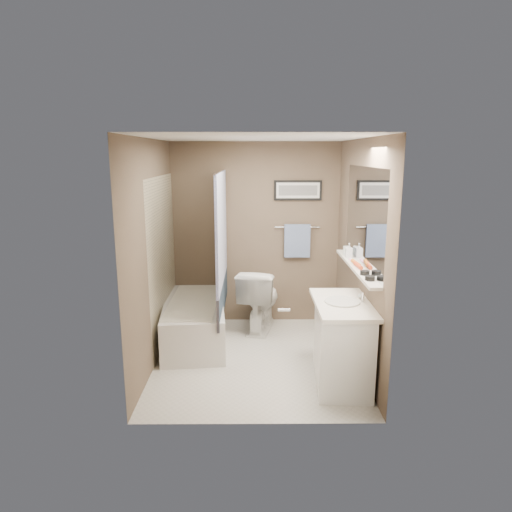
{
  "coord_description": "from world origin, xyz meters",
  "views": [
    {
      "loc": [
        -0.03,
        -4.72,
        2.24
      ],
      "look_at": [
        0.0,
        0.15,
        1.15
      ],
      "focal_mm": 32.0,
      "sensor_mm": 36.0,
      "label": 1
    }
  ],
  "objects_px": {
    "toilet": "(260,299)",
    "hair_brush_back": "(356,263)",
    "candle_bowl_near": "(370,278)",
    "candle_bowl_far": "(365,273)",
    "soap_bottle": "(349,250)",
    "vanity": "(342,345)",
    "glass_jar": "(347,251)",
    "bathtub": "(194,322)",
    "hair_brush_front": "(358,265)"
  },
  "relations": [
    {
      "from": "candle_bowl_near",
      "to": "hair_brush_back",
      "type": "distance_m",
      "value": 0.59
    },
    {
      "from": "bathtub",
      "to": "toilet",
      "type": "xyz_separation_m",
      "value": [
        0.8,
        0.4,
        0.16
      ]
    },
    {
      "from": "toilet",
      "to": "bathtub",
      "type": "bearing_deg",
      "value": 39.3
    },
    {
      "from": "candle_bowl_near",
      "to": "soap_bottle",
      "type": "relative_size",
      "value": 0.56
    },
    {
      "from": "toilet",
      "to": "hair_brush_back",
      "type": "relative_size",
      "value": 3.74
    },
    {
      "from": "bathtub",
      "to": "candle_bowl_far",
      "type": "distance_m",
      "value": 2.25
    },
    {
      "from": "hair_brush_front",
      "to": "soap_bottle",
      "type": "bearing_deg",
      "value": 90.0
    },
    {
      "from": "toilet",
      "to": "candle_bowl_far",
      "type": "xyz_separation_m",
      "value": [
        0.98,
        -1.43,
        0.72
      ]
    },
    {
      "from": "vanity",
      "to": "candle_bowl_near",
      "type": "height_order",
      "value": "candle_bowl_near"
    },
    {
      "from": "candle_bowl_near",
      "to": "candle_bowl_far",
      "type": "distance_m",
      "value": 0.19
    },
    {
      "from": "candle_bowl_far",
      "to": "soap_bottle",
      "type": "distance_m",
      "value": 0.75
    },
    {
      "from": "hair_brush_front",
      "to": "toilet",
      "type": "bearing_deg",
      "value": 130.56
    },
    {
      "from": "toilet",
      "to": "vanity",
      "type": "xyz_separation_m",
      "value": [
        0.8,
        -1.44,
        -0.01
      ]
    },
    {
      "from": "candle_bowl_far",
      "to": "glass_jar",
      "type": "height_order",
      "value": "glass_jar"
    },
    {
      "from": "bathtub",
      "to": "toilet",
      "type": "distance_m",
      "value": 0.91
    },
    {
      "from": "vanity",
      "to": "glass_jar",
      "type": "height_order",
      "value": "glass_jar"
    },
    {
      "from": "candle_bowl_near",
      "to": "glass_jar",
      "type": "height_order",
      "value": "glass_jar"
    },
    {
      "from": "bathtub",
      "to": "soap_bottle",
      "type": "xyz_separation_m",
      "value": [
        1.79,
        -0.29,
        0.95
      ]
    },
    {
      "from": "candle_bowl_far",
      "to": "hair_brush_back",
      "type": "relative_size",
      "value": 0.41
    },
    {
      "from": "candle_bowl_far",
      "to": "hair_brush_back",
      "type": "bearing_deg",
      "value": 90.0
    },
    {
      "from": "vanity",
      "to": "glass_jar",
      "type": "bearing_deg",
      "value": 82.27
    },
    {
      "from": "soap_bottle",
      "to": "toilet",
      "type": "bearing_deg",
      "value": 145.14
    },
    {
      "from": "bathtub",
      "to": "hair_brush_front",
      "type": "distance_m",
      "value": 2.13
    },
    {
      "from": "candle_bowl_near",
      "to": "soap_bottle",
      "type": "height_order",
      "value": "soap_bottle"
    },
    {
      "from": "candle_bowl_near",
      "to": "soap_bottle",
      "type": "xyz_separation_m",
      "value": [
        0.0,
        0.94,
        0.06
      ]
    },
    {
      "from": "vanity",
      "to": "toilet",
      "type": "bearing_deg",
      "value": 123.21
    },
    {
      "from": "candle_bowl_far",
      "to": "hair_brush_back",
      "type": "height_order",
      "value": "hair_brush_back"
    },
    {
      "from": "vanity",
      "to": "glass_jar",
      "type": "xyz_separation_m",
      "value": [
        0.19,
        0.88,
        0.77
      ]
    },
    {
      "from": "glass_jar",
      "to": "toilet",
      "type": "bearing_deg",
      "value": 150.31
    },
    {
      "from": "bathtub",
      "to": "hair_brush_back",
      "type": "height_order",
      "value": "hair_brush_back"
    },
    {
      "from": "hair_brush_front",
      "to": "hair_brush_back",
      "type": "xyz_separation_m",
      "value": [
        0.0,
        0.1,
        0.0
      ]
    },
    {
      "from": "vanity",
      "to": "hair_brush_back",
      "type": "relative_size",
      "value": 4.09
    },
    {
      "from": "toilet",
      "to": "candle_bowl_near",
      "type": "height_order",
      "value": "candle_bowl_near"
    },
    {
      "from": "bathtub",
      "to": "candle_bowl_near",
      "type": "bearing_deg",
      "value": -40.36
    },
    {
      "from": "candle_bowl_far",
      "to": "soap_bottle",
      "type": "height_order",
      "value": "soap_bottle"
    },
    {
      "from": "glass_jar",
      "to": "soap_bottle",
      "type": "bearing_deg",
      "value": -90.0
    },
    {
      "from": "bathtub",
      "to": "vanity",
      "type": "bearing_deg",
      "value": -38.76
    },
    {
      "from": "glass_jar",
      "to": "candle_bowl_far",
      "type": "bearing_deg",
      "value": -90.0
    },
    {
      "from": "candle_bowl_near",
      "to": "hair_brush_front",
      "type": "height_order",
      "value": "hair_brush_front"
    },
    {
      "from": "vanity",
      "to": "soap_bottle",
      "type": "bearing_deg",
      "value": 80.37
    },
    {
      "from": "hair_brush_front",
      "to": "candle_bowl_far",
      "type": "bearing_deg",
      "value": -90.0
    },
    {
      "from": "hair_brush_front",
      "to": "hair_brush_back",
      "type": "relative_size",
      "value": 1.0
    },
    {
      "from": "toilet",
      "to": "glass_jar",
      "type": "relative_size",
      "value": 8.23
    },
    {
      "from": "vanity",
      "to": "hair_brush_back",
      "type": "distance_m",
      "value": 0.86
    },
    {
      "from": "hair_brush_front",
      "to": "soap_bottle",
      "type": "height_order",
      "value": "soap_bottle"
    },
    {
      "from": "hair_brush_front",
      "to": "hair_brush_back",
      "type": "bearing_deg",
      "value": 90.0
    },
    {
      "from": "candle_bowl_far",
      "to": "hair_brush_back",
      "type": "distance_m",
      "value": 0.39
    },
    {
      "from": "bathtub",
      "to": "glass_jar",
      "type": "bearing_deg",
      "value": -10.96
    },
    {
      "from": "candle_bowl_near",
      "to": "candle_bowl_far",
      "type": "relative_size",
      "value": 1.0
    },
    {
      "from": "candle_bowl_far",
      "to": "soap_bottle",
      "type": "relative_size",
      "value": 0.56
    }
  ]
}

